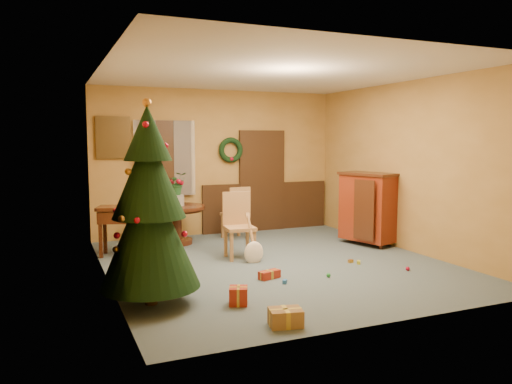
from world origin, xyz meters
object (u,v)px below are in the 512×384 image
christmas_tree (149,208)px  sideboard (368,206)px  dining_table (177,217)px  writing_desk (127,218)px  chair_near (238,223)px

christmas_tree → sideboard: christmas_tree is taller
sideboard → dining_table: bearing=156.5°
dining_table → sideboard: 3.49m
writing_desk → sideboard: 4.26m
chair_near → writing_desk: 1.85m
chair_near → sideboard: bearing=0.4°
christmas_tree → writing_desk: (0.12, 2.63, -0.51)m
sideboard → writing_desk: bearing=168.9°
chair_near → writing_desk: (-1.65, 0.84, 0.05)m
christmas_tree → sideboard: 4.68m
writing_desk → chair_near: bearing=-27.0°
dining_table → writing_desk: bearing=-150.1°
sideboard → christmas_tree: bearing=-157.2°
chair_near → writing_desk: size_ratio=1.04×
dining_table → writing_desk: 1.14m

